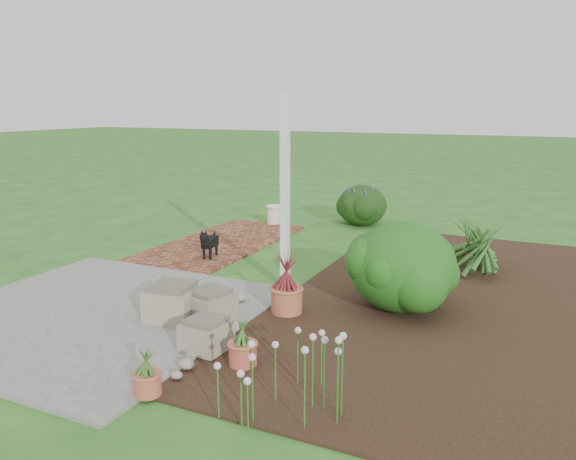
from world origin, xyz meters
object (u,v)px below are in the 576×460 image
at_px(cream_ceramic_urn, 274,215).
at_px(evergreen_shrub, 402,264).
at_px(black_dog, 209,242).
at_px(stone_trough_near, 206,336).

relative_size(cream_ceramic_urn, evergreen_shrub, 0.29).
relative_size(black_dog, evergreen_shrub, 0.41).
bearing_deg(evergreen_shrub, cream_ceramic_urn, 134.16).
relative_size(stone_trough_near, cream_ceramic_urn, 1.14).
height_order(stone_trough_near, evergreen_shrub, evergreen_shrub).
relative_size(black_dog, cream_ceramic_urn, 1.41).
height_order(black_dog, evergreen_shrub, evergreen_shrub).
xyz_separation_m(stone_trough_near, black_dog, (-1.80, 2.80, 0.12)).
relative_size(stone_trough_near, evergreen_shrub, 0.33).
bearing_deg(cream_ceramic_urn, stone_trough_near, -69.62).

